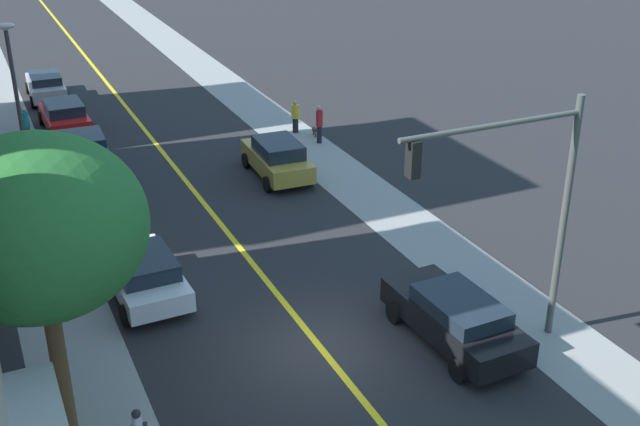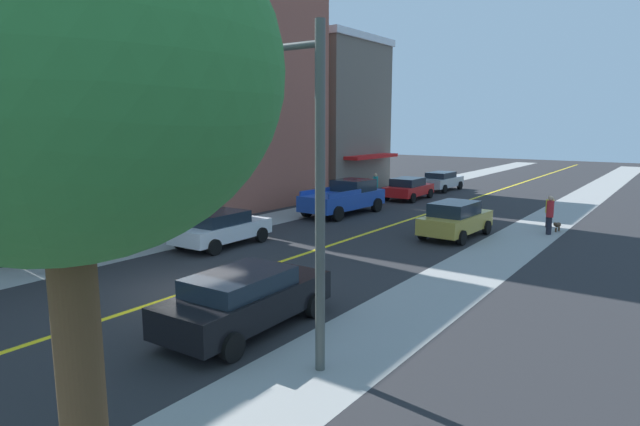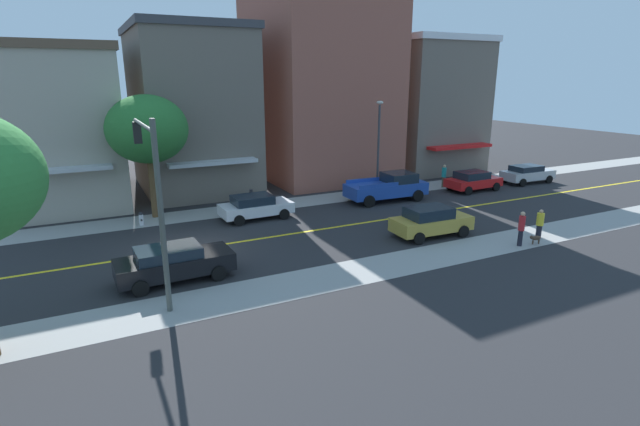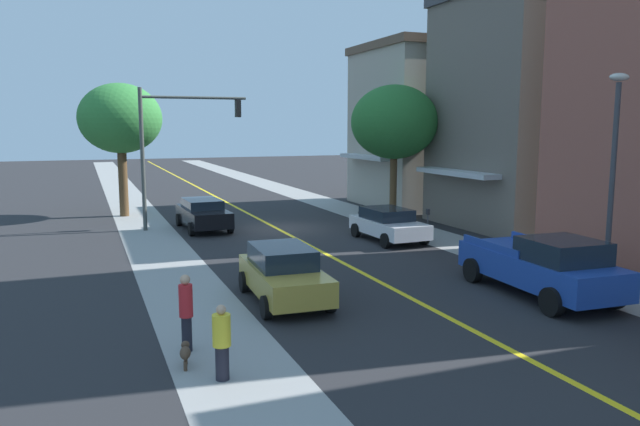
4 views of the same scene
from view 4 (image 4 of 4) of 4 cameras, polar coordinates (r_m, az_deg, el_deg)
The scene contains 19 objects.
ground_plane at distance 30.46m, azimuth -4.01°, elevation -1.49°, with size 140.00×140.00×0.00m, color #262628.
sidewalk_left at distance 32.81m, azimuth 6.32°, elevation -0.82°, with size 2.64×126.00×0.01m, color gray.
sidewalk_right at distance 29.24m, azimuth -15.62°, elevation -2.18°, with size 2.64×126.00×0.01m, color gray.
road_centerline_stripe at distance 30.46m, azimuth -4.01°, elevation -1.49°, with size 0.20×126.00×0.00m, color yellow.
brick_apartment_block at distance 41.14m, azimuth 12.49°, elevation 8.03°, with size 12.99×8.02×10.24m.
pale_office_building at distance 33.99m, azimuth 21.18°, elevation 8.99°, with size 11.95×7.95×11.80m.
street_tree_left_near at distance 33.18m, azimuth 7.00°, elevation 8.46°, with size 4.67×4.67×7.31m.
street_tree_right_corner at distance 36.11m, azimuth -18.29°, elevation 8.40°, with size 4.59×4.59×7.49m.
fire_hydrant at distance 33.75m, azimuth 3.96°, elevation 0.13°, with size 0.44×0.24×0.80m.
parking_meter at distance 27.89m, azimuth 10.10°, elevation -0.59°, with size 0.12×0.18×1.40m.
traffic_light_mast at distance 30.91m, azimuth -13.58°, elevation 7.09°, with size 5.29×0.32×6.95m.
street_lamp at distance 20.23m, azimuth 25.91°, elevation 4.49°, with size 0.70×0.36×6.66m.
gold_sedan_right_curb at distance 17.88m, azimuth -3.44°, elevation -5.68°, with size 2.17×4.39×1.61m.
white_sedan_left_curb at distance 27.34m, azimuth 6.44°, elevation -1.01°, with size 2.21×4.32×1.45m.
black_sedan_right_curb at distance 30.72m, azimuth -10.94°, elevation -0.03°, with size 2.22×4.81×1.49m.
blue_pickup_truck at distance 19.52m, azimuth 20.18°, elevation -4.65°, with size 2.57×5.73×1.89m.
pedestrian_red_shirt at distance 14.25m, azimuth -12.49°, elevation -8.92°, with size 0.31×0.31×1.80m.
pedestrian_yellow_shirt at distance 12.63m, azimuth -9.23°, elevation -11.80°, with size 0.37×0.37×1.58m.
small_dog at distance 13.59m, azimuth -12.56°, elevation -12.67°, with size 0.32×0.66×0.49m.
Camera 4 is at (8.97, 28.66, 5.12)m, focal length 34.00 mm.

